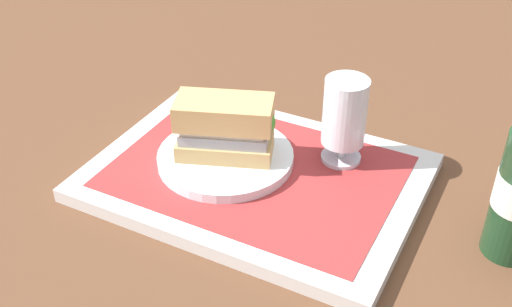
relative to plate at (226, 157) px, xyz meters
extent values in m
plane|color=brown|center=(0.05, 0.00, -0.03)|extent=(3.00, 3.00, 0.00)
cube|color=silver|center=(0.05, 0.00, -0.02)|extent=(0.44, 0.32, 0.02)
cube|color=#9E2D2D|center=(0.05, 0.00, -0.01)|extent=(0.38, 0.27, 0.00)
cylinder|color=white|center=(0.00, 0.00, 0.00)|extent=(0.19, 0.19, 0.01)
cube|color=tan|center=(0.00, 0.00, 0.02)|extent=(0.14, 0.11, 0.02)
cube|color=#9EA3A8|center=(0.00, 0.00, 0.04)|extent=(0.13, 0.09, 0.02)
cube|color=silver|center=(0.00, 0.00, 0.05)|extent=(0.12, 0.09, 0.01)
sphere|color=#47932D|center=(0.05, 0.02, 0.06)|extent=(0.04, 0.04, 0.04)
cube|color=tan|center=(0.00, 0.00, 0.07)|extent=(0.14, 0.11, 0.04)
cylinder|color=silver|center=(0.14, 0.08, 0.00)|extent=(0.06, 0.06, 0.01)
cylinder|color=silver|center=(0.14, 0.08, 0.01)|extent=(0.01, 0.01, 0.02)
cylinder|color=silver|center=(0.14, 0.08, 0.07)|extent=(0.06, 0.06, 0.09)
cylinder|color=gold|center=(0.14, 0.08, 0.05)|extent=(0.06, 0.06, 0.06)
cylinder|color=white|center=(0.14, 0.08, 0.08)|extent=(0.05, 0.05, 0.01)
camera|label=1|loc=(0.37, -0.62, 0.51)|focal=44.52mm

